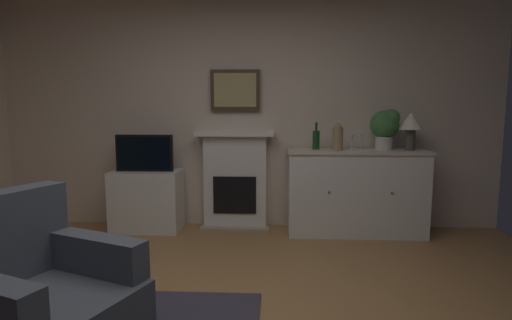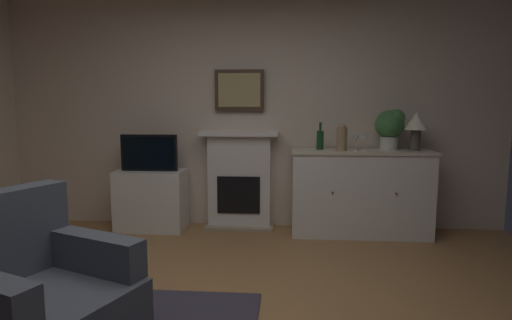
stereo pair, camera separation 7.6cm
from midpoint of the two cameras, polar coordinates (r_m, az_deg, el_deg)
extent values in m
cube|color=beige|center=(4.68, -1.85, 7.76)|extent=(5.71, 0.06, 2.79)
cube|color=white|center=(4.65, -3.35, -3.04)|extent=(0.70, 0.18, 1.05)
cube|color=tan|center=(4.68, -3.44, -9.41)|extent=(0.77, 0.20, 0.03)
cube|color=black|center=(4.59, -3.47, -4.91)|extent=(0.48, 0.02, 0.42)
cube|color=white|center=(4.56, -3.45, 3.71)|extent=(0.87, 0.27, 0.05)
cube|color=#473323|center=(4.62, -3.39, 9.70)|extent=(0.55, 0.03, 0.45)
cube|color=tan|center=(4.60, -3.42, 9.71)|extent=(0.47, 0.01, 0.37)
cube|color=white|center=(4.54, 13.28, -4.57)|extent=(1.44, 0.45, 0.89)
cube|color=beige|center=(4.46, 13.46, 1.18)|extent=(1.47, 0.48, 0.03)
sphere|color=brown|center=(4.25, 9.64, -4.45)|extent=(0.02, 0.02, 0.02)
sphere|color=brown|center=(4.37, 17.97, -4.38)|extent=(0.02, 0.02, 0.02)
cylinder|color=#4C4742|center=(4.58, 20.26, 2.65)|extent=(0.10, 0.10, 0.22)
cone|color=#EFE5C6|center=(4.57, 20.38, 5.15)|extent=(0.26, 0.26, 0.18)
cylinder|color=#193F1E|center=(4.44, 7.88, 2.78)|extent=(0.08, 0.08, 0.20)
cylinder|color=#193F1E|center=(4.43, 7.92, 4.65)|extent=(0.03, 0.03, 0.09)
cylinder|color=silver|center=(4.39, 12.68, 1.33)|extent=(0.06, 0.06, 0.00)
cylinder|color=silver|center=(4.39, 12.69, 1.95)|extent=(0.01, 0.01, 0.09)
cone|color=silver|center=(4.38, 12.72, 2.99)|extent=(0.07, 0.07, 0.07)
cylinder|color=silver|center=(4.48, 13.92, 1.41)|extent=(0.06, 0.06, 0.00)
cylinder|color=silver|center=(4.47, 13.94, 2.02)|extent=(0.01, 0.01, 0.09)
cone|color=silver|center=(4.47, 13.97, 3.04)|extent=(0.07, 0.07, 0.07)
cylinder|color=#9E7F5B|center=(4.37, 10.83, 2.90)|extent=(0.11, 0.11, 0.24)
sphere|color=#9E7F5B|center=(4.36, 10.87, 4.47)|extent=(0.08, 0.08, 0.08)
cube|color=white|center=(4.74, -15.42, -5.47)|extent=(0.75, 0.42, 0.67)
cube|color=black|center=(4.63, -15.73, 0.94)|extent=(0.62, 0.06, 0.40)
cube|color=black|center=(4.60, -15.86, 0.89)|extent=(0.57, 0.01, 0.35)
cylinder|color=beige|center=(4.57, 16.94, 2.27)|extent=(0.18, 0.18, 0.14)
sphere|color=#3D753D|center=(4.55, 17.04, 4.78)|extent=(0.30, 0.30, 0.30)
sphere|color=#3D753D|center=(4.54, 17.90, 5.62)|extent=(0.18, 0.18, 0.18)
cube|color=#474C56|center=(2.62, -22.68, -11.94)|extent=(0.72, 0.39, 0.22)
cylinder|color=#473323|center=(3.04, -26.82, -19.16)|extent=(0.05, 0.05, 0.10)
camera|label=1|loc=(0.04, -90.76, -0.10)|focal=28.69mm
camera|label=2|loc=(0.04, 89.24, 0.10)|focal=28.69mm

